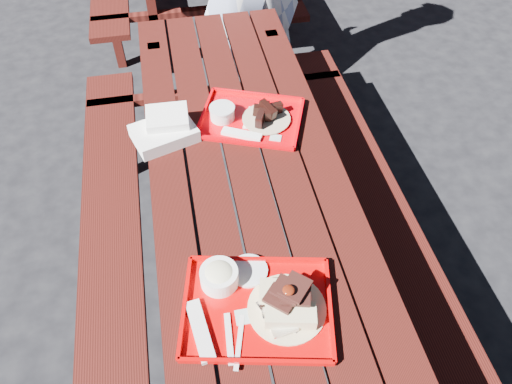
# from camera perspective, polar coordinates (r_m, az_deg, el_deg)

# --- Properties ---
(ground) EXTENTS (60.00, 60.00, 0.00)m
(ground) POSITION_cam_1_polar(r_m,az_deg,el_deg) (2.49, -0.68, -9.98)
(ground) COLOR black
(ground) RESTS_ON ground
(picnic_table_near) EXTENTS (1.41, 2.40, 0.75)m
(picnic_table_near) POSITION_cam_1_polar(r_m,az_deg,el_deg) (2.03, -0.82, -1.73)
(picnic_table_near) COLOR #3B0F0B
(picnic_table_near) RESTS_ON ground
(near_tray) EXTENTS (0.51, 0.44, 0.14)m
(near_tray) POSITION_cam_1_polar(r_m,az_deg,el_deg) (1.54, 0.14, -12.06)
(near_tray) COLOR #BF0304
(near_tray) RESTS_ON picnic_table_near
(far_tray) EXTENTS (0.50, 0.45, 0.07)m
(far_tray) POSITION_cam_1_polar(r_m,az_deg,el_deg) (2.10, -0.77, 8.49)
(far_tray) COLOR #DC0008
(far_tray) RESTS_ON picnic_table_near
(white_cloth) EXTENTS (0.29, 0.24, 0.10)m
(white_cloth) POSITION_cam_1_polar(r_m,az_deg,el_deg) (2.05, -10.36, 7.10)
(white_cloth) COLOR white
(white_cloth) RESTS_ON picnic_table_near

